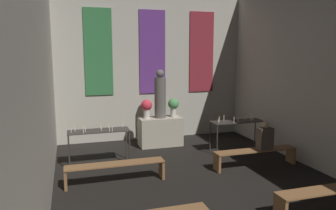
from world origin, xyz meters
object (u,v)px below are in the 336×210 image
candle_rack_right (237,124)px  pew_back_right (255,154)px  altar (160,131)px  statue (160,96)px  pew_second_right (331,194)px  person_seated (265,137)px  flower_vase_left (147,107)px  pew_back_left (116,168)px  flower_vase_right (173,106)px  candle_rack_left (99,134)px

candle_rack_right → pew_back_right: size_ratio=0.71×
altar → statue: size_ratio=0.89×
statue → pew_back_right: bearing=-55.9°
altar → pew_second_right: altar is taller
candle_rack_right → statue: bearing=148.1°
altar → pew_second_right: 5.27m
pew_back_right → person_seated: (0.25, 0.00, 0.42)m
flower_vase_left → pew_second_right: 5.49m
flower_vase_left → pew_back_left: size_ratio=0.27×
flower_vase_right → candle_rack_left: flower_vase_right is taller
pew_back_left → person_seated: size_ratio=3.01×
person_seated → altar: bearing=127.8°
altar → pew_back_left: altar is taller
flower_vase_left → flower_vase_right: 0.84m
person_seated → flower_vase_left: bearing=133.2°
candle_rack_right → person_seated: (0.03, -1.33, -0.03)m
altar → flower_vase_right: 0.88m
statue → flower_vase_right: 0.53m
statue → flower_vase_left: (-0.42, -0.00, -0.32)m
statue → flower_vase_right: statue is taller
flower_vase_left → person_seated: bearing=-46.8°
altar → pew_back_right: altar is taller
flower_vase_left → person_seated: size_ratio=0.80×
candle_rack_left → pew_second_right: (3.66, -3.77, -0.45)m
pew_second_right → altar: bearing=109.1°
flower_vase_left → candle_rack_left: size_ratio=0.37×
pew_back_right → person_seated: 0.48m
candle_rack_right → altar: bearing=148.1°
flower_vase_left → pew_back_right: bearing=-49.9°
flower_vase_right → pew_second_right: size_ratio=0.27×
candle_rack_left → pew_second_right: 5.28m
statue → person_seated: bearing=-52.2°
flower_vase_right → candle_rack_right: flower_vase_right is taller
statue → flower_vase_right: (0.42, -0.00, -0.32)m
candle_rack_right → person_seated: 1.33m
person_seated → flower_vase_right: bearing=121.4°
pew_second_right → pew_back_left: same height
flower_vase_left → flower_vase_right: size_ratio=1.00×
pew_back_right → candle_rack_left: bearing=160.0°
pew_back_left → altar: bearing=55.9°
flower_vase_right → candle_rack_right: size_ratio=0.37×
statue → flower_vase_left: 0.53m
statue → flower_vase_left: statue is taller
flower_vase_left → candle_rack_right: bearing=-27.2°
statue → person_seated: (1.97, -2.54, -0.78)m
candle_rack_right → pew_back_left: 3.92m
flower_vase_right → pew_back_right: bearing=-62.8°
altar → pew_back_left: size_ratio=0.60×
pew_second_right → flower_vase_left: bearing=113.2°
altar → candle_rack_right: (1.94, -1.21, 0.35)m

